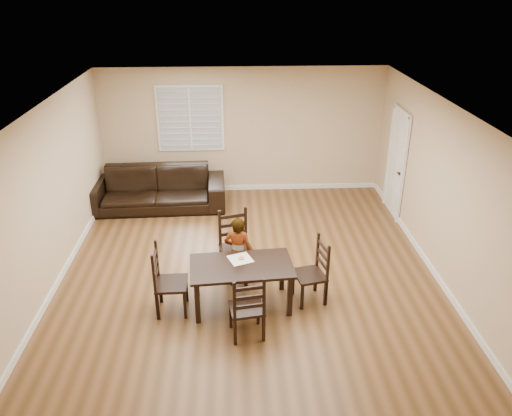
# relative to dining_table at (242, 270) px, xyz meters

# --- Properties ---
(ground) EXTENTS (7.00, 7.00, 0.00)m
(ground) POSITION_rel_dining_table_xyz_m (0.12, 0.81, -0.59)
(ground) COLOR brown
(ground) RESTS_ON ground
(room) EXTENTS (6.04, 7.04, 2.72)m
(room) POSITION_rel_dining_table_xyz_m (0.16, 0.98, 1.22)
(room) COLOR tan
(room) RESTS_ON ground
(dining_table) EXTENTS (1.51, 0.93, 0.68)m
(dining_table) POSITION_rel_dining_table_xyz_m (0.00, 0.00, 0.00)
(dining_table) COLOR black
(dining_table) RESTS_ON ground
(chair_near) EXTENTS (0.58, 0.56, 1.08)m
(chair_near) POSITION_rel_dining_table_xyz_m (-0.10, 0.94, -0.10)
(chair_near) COLOR black
(chair_near) RESTS_ON ground
(chair_far) EXTENTS (0.50, 0.47, 0.97)m
(chair_far) POSITION_rel_dining_table_xyz_m (0.07, -0.78, -0.15)
(chair_far) COLOR black
(chair_far) RESTS_ON ground
(chair_left) EXTENTS (0.45, 0.48, 1.04)m
(chair_left) POSITION_rel_dining_table_xyz_m (-1.12, -0.08, -0.12)
(chair_left) COLOR black
(chair_left) RESTS_ON ground
(chair_right) EXTENTS (0.51, 0.53, 1.00)m
(chair_right) POSITION_rel_dining_table_xyz_m (1.11, 0.11, -0.14)
(chair_right) COLOR black
(chair_right) RESTS_ON ground
(child) EXTENTS (0.47, 0.35, 1.16)m
(child) POSITION_rel_dining_table_xyz_m (-0.04, 0.52, -0.01)
(child) COLOR gray
(child) RESTS_ON ground
(napkin) EXTENTS (0.41, 0.41, 0.00)m
(napkin) POSITION_rel_dining_table_xyz_m (-0.01, 0.16, 0.09)
(napkin) COLOR beige
(napkin) RESTS_ON dining_table
(donut) EXTENTS (0.09, 0.09, 0.03)m
(donut) POSITION_rel_dining_table_xyz_m (0.01, 0.16, 0.11)
(donut) COLOR #D18E4B
(donut) RESTS_ON napkin
(sofa) EXTENTS (2.84, 1.19, 0.82)m
(sofa) POSITION_rel_dining_table_xyz_m (-1.68, 3.46, -0.18)
(sofa) COLOR black
(sofa) RESTS_ON ground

